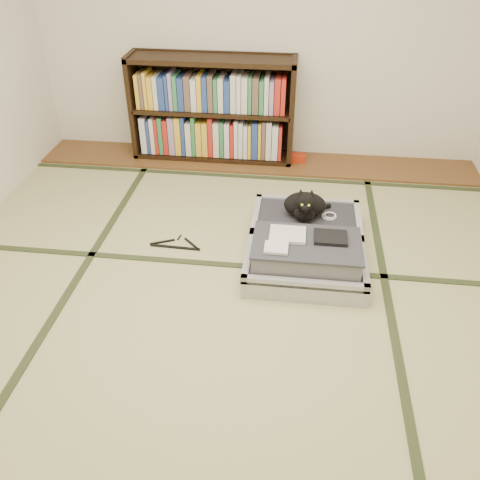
# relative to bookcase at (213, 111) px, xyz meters

# --- Properties ---
(floor) EXTENTS (4.50, 4.50, 0.00)m
(floor) POSITION_rel_bookcase_xyz_m (0.41, -2.07, -0.45)
(floor) COLOR #C1BA80
(floor) RESTS_ON ground
(wood_strip) EXTENTS (4.00, 0.50, 0.02)m
(wood_strip) POSITION_rel_bookcase_xyz_m (0.41, -0.07, -0.44)
(wood_strip) COLOR brown
(wood_strip) RESTS_ON ground
(red_item) EXTENTS (0.16, 0.10, 0.07)m
(red_item) POSITION_rel_bookcase_xyz_m (0.79, -0.04, -0.40)
(red_item) COLOR #B4280E
(red_item) RESTS_ON wood_strip
(room_shell) EXTENTS (4.50, 4.50, 4.50)m
(room_shell) POSITION_rel_bookcase_xyz_m (0.41, -2.07, 1.01)
(room_shell) COLOR white
(room_shell) RESTS_ON ground
(tatami_borders) EXTENTS (4.00, 4.50, 0.01)m
(tatami_borders) POSITION_rel_bookcase_xyz_m (0.41, -1.57, -0.45)
(tatami_borders) COLOR #2D381E
(tatami_borders) RESTS_ON ground
(bookcase) EXTENTS (1.47, 0.34, 0.95)m
(bookcase) POSITION_rel_bookcase_xyz_m (0.00, 0.00, 0.00)
(bookcase) COLOR black
(bookcase) RESTS_ON wood_strip
(suitcase) EXTENTS (0.78, 1.04, 0.31)m
(suitcase) POSITION_rel_bookcase_xyz_m (0.89, -1.53, -0.34)
(suitcase) COLOR #B9BABE
(suitcase) RESTS_ON floor
(cat) EXTENTS (0.35, 0.35, 0.28)m
(cat) POSITION_rel_bookcase_xyz_m (0.87, -1.24, -0.20)
(cat) COLOR black
(cat) RESTS_ON suitcase
(cable_coil) EXTENTS (0.11, 0.11, 0.03)m
(cable_coil) POSITION_rel_bookcase_xyz_m (1.05, -1.21, -0.29)
(cable_coil) COLOR white
(cable_coil) RESTS_ON suitcase
(hanger) EXTENTS (0.37, 0.17, 0.01)m
(hanger) POSITION_rel_bookcase_xyz_m (-0.03, -1.49, -0.44)
(hanger) COLOR black
(hanger) RESTS_ON floor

